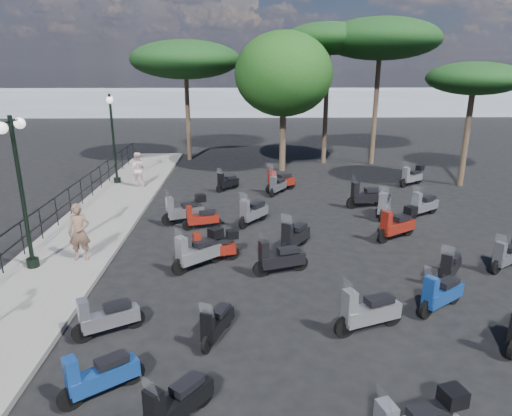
{
  "coord_description": "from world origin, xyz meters",
  "views": [
    {
      "loc": [
        -0.77,
        -12.84,
        5.92
      ],
      "look_at": [
        -0.39,
        2.14,
        1.2
      ],
      "focal_mm": 32.0,
      "sensor_mm": 36.0,
      "label": 1
    }
  ],
  "objects_px": {
    "scooter_7": "(177,404)",
    "scooter_8": "(216,324)",
    "broadleaf_tree": "(284,74)",
    "lamp_post_1": "(20,184)",
    "lamp_post_2": "(113,133)",
    "woman": "(79,232)",
    "scooter_4": "(185,210)",
    "pedestrian_far": "(137,169)",
    "scooter_1": "(107,318)",
    "scooter_28": "(412,176)",
    "scooter_16": "(280,182)",
    "scooter_22": "(366,196)",
    "scooter_5": "(227,182)",
    "pine_0": "(329,39)",
    "scooter_25": "(508,255)",
    "scooter_19": "(441,294)",
    "scooter_20": "(450,267)",
    "pine_3": "(474,79)",
    "scooter_14": "(280,259)",
    "scooter_18": "(368,312)",
    "scooter_2": "(199,251)",
    "scooter_3": "(214,248)",
    "scooter_0": "(99,376)",
    "pine_1": "(381,39)",
    "scooter_26": "(397,225)",
    "scooter_10": "(201,218)",
    "scooter_27": "(424,205)",
    "pine_2": "(185,60)",
    "scooter_11": "(277,186)",
    "scooter_21": "(384,205)"
  },
  "relations": [
    {
      "from": "scooter_26",
      "to": "broadleaf_tree",
      "type": "relative_size",
      "value": 0.21
    },
    {
      "from": "pedestrian_far",
      "to": "scooter_18",
      "type": "xyz_separation_m",
      "value": [
        8.1,
        -12.96,
        -0.49
      ]
    },
    {
      "from": "scooter_2",
      "to": "scooter_4",
      "type": "distance_m",
      "value": 4.24
    },
    {
      "from": "lamp_post_1",
      "to": "scooter_25",
      "type": "height_order",
      "value": "lamp_post_1"
    },
    {
      "from": "woman",
      "to": "pedestrian_far",
      "type": "distance_m",
      "value": 8.99
    },
    {
      "from": "scooter_3",
      "to": "scooter_7",
      "type": "xyz_separation_m",
      "value": [
        -0.21,
        -6.79,
        -0.04
      ]
    },
    {
      "from": "scooter_20",
      "to": "pine_3",
      "type": "distance_m",
      "value": 12.89
    },
    {
      "from": "scooter_19",
      "to": "scooter_28",
      "type": "distance_m",
      "value": 12.9
    },
    {
      "from": "scooter_14",
      "to": "scooter_26",
      "type": "xyz_separation_m",
      "value": [
        4.36,
        2.71,
        0.07
      ]
    },
    {
      "from": "pedestrian_far",
      "to": "lamp_post_1",
      "type": "bearing_deg",
      "value": 84.58
    },
    {
      "from": "lamp_post_1",
      "to": "scooter_27",
      "type": "xyz_separation_m",
      "value": [
        13.59,
        4.84,
        -2.22
      ]
    },
    {
      "from": "scooter_8",
      "to": "scooter_14",
      "type": "distance_m",
      "value": 3.75
    },
    {
      "from": "scooter_22",
      "to": "scooter_25",
      "type": "relative_size",
      "value": 1.32
    },
    {
      "from": "scooter_2",
      "to": "scooter_5",
      "type": "bearing_deg",
      "value": -45.24
    },
    {
      "from": "scooter_11",
      "to": "pine_3",
      "type": "bearing_deg",
      "value": -139.79
    },
    {
      "from": "pine_1",
      "to": "scooter_25",
      "type": "bearing_deg",
      "value": -90.13
    },
    {
      "from": "lamp_post_2",
      "to": "pedestrian_far",
      "type": "relative_size",
      "value": 2.63
    },
    {
      "from": "lamp_post_1",
      "to": "lamp_post_2",
      "type": "relative_size",
      "value": 1.01
    },
    {
      "from": "lamp_post_2",
      "to": "scooter_8",
      "type": "bearing_deg",
      "value": -81.61
    },
    {
      "from": "scooter_5",
      "to": "pine_0",
      "type": "relative_size",
      "value": 0.14
    },
    {
      "from": "scooter_14",
      "to": "scooter_18",
      "type": "xyz_separation_m",
      "value": [
        1.8,
        -3.1,
        0.03
      ]
    },
    {
      "from": "scooter_22",
      "to": "broadleaf_tree",
      "type": "distance_m",
      "value": 9.34
    },
    {
      "from": "pedestrian_far",
      "to": "scooter_16",
      "type": "xyz_separation_m",
      "value": [
        7.0,
        -0.74,
        -0.49
      ]
    },
    {
      "from": "scooter_16",
      "to": "broadleaf_tree",
      "type": "height_order",
      "value": "broadleaf_tree"
    },
    {
      "from": "woman",
      "to": "scooter_4",
      "type": "height_order",
      "value": "woman"
    },
    {
      "from": "scooter_7",
      "to": "lamp_post_1",
      "type": "bearing_deg",
      "value": -12.14
    },
    {
      "from": "scooter_14",
      "to": "broadleaf_tree",
      "type": "distance_m",
      "value": 14.71
    },
    {
      "from": "scooter_4",
      "to": "scooter_7",
      "type": "height_order",
      "value": "scooter_4"
    },
    {
      "from": "broadleaf_tree",
      "to": "scooter_26",
      "type": "bearing_deg",
      "value": -74.02
    },
    {
      "from": "lamp_post_2",
      "to": "pine_0",
      "type": "bearing_deg",
      "value": 10.27
    },
    {
      "from": "scooter_16",
      "to": "scooter_18",
      "type": "bearing_deg",
      "value": 148.15
    },
    {
      "from": "scooter_3",
      "to": "woman",
      "type": "bearing_deg",
      "value": 72.6
    },
    {
      "from": "pine_1",
      "to": "woman",
      "type": "bearing_deg",
      "value": -131.41
    },
    {
      "from": "pine_1",
      "to": "pine_2",
      "type": "relative_size",
      "value": 1.16
    },
    {
      "from": "scooter_20",
      "to": "scooter_26",
      "type": "xyz_separation_m",
      "value": [
        -0.43,
        3.33,
        0.11
      ]
    },
    {
      "from": "scooter_4",
      "to": "scooter_21",
      "type": "relative_size",
      "value": 1.0
    },
    {
      "from": "pedestrian_far",
      "to": "scooter_26",
      "type": "height_order",
      "value": "pedestrian_far"
    },
    {
      "from": "lamp_post_2",
      "to": "pedestrian_far",
      "type": "bearing_deg",
      "value": -44.29
    },
    {
      "from": "scooter_16",
      "to": "broadleaf_tree",
      "type": "bearing_deg",
      "value": -42.81
    },
    {
      "from": "scooter_3",
      "to": "scooter_19",
      "type": "xyz_separation_m",
      "value": [
        5.83,
        -3.11,
        -0.02
      ]
    },
    {
      "from": "scooter_25",
      "to": "pine_0",
      "type": "height_order",
      "value": "pine_0"
    },
    {
      "from": "scooter_7",
      "to": "broadleaf_tree",
      "type": "xyz_separation_m",
      "value": [
        3.36,
        19.72,
        4.95
      ]
    },
    {
      "from": "scooter_10",
      "to": "scooter_27",
      "type": "distance_m",
      "value": 9.0
    },
    {
      "from": "scooter_1",
      "to": "scooter_28",
      "type": "bearing_deg",
      "value": -70.65
    },
    {
      "from": "scooter_7",
      "to": "scooter_8",
      "type": "xyz_separation_m",
      "value": [
        0.52,
        2.55,
        -0.05
      ]
    },
    {
      "from": "scooter_8",
      "to": "scooter_10",
      "type": "xyz_separation_m",
      "value": [
        -1.0,
        7.29,
        0.0
      ]
    },
    {
      "from": "scooter_0",
      "to": "scooter_28",
      "type": "height_order",
      "value": "scooter_0"
    },
    {
      "from": "woman",
      "to": "scooter_22",
      "type": "xyz_separation_m",
      "value": [
        10.27,
        5.58,
        -0.54
      ]
    },
    {
      "from": "scooter_0",
      "to": "scooter_10",
      "type": "distance_m",
      "value": 9.14
    },
    {
      "from": "scooter_7",
      "to": "pine_2",
      "type": "relative_size",
      "value": 0.19
    }
  ]
}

